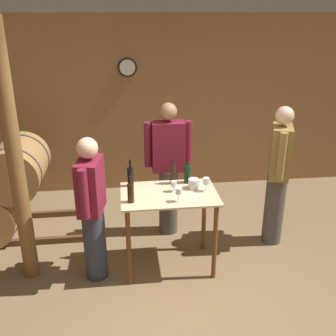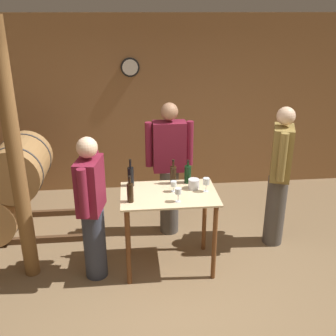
# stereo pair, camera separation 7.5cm
# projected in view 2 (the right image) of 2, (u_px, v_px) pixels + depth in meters

# --- Properties ---
(ground_plane) EXTENTS (14.00, 14.00, 0.00)m
(ground_plane) POSITION_uv_depth(u_px,v_px,m) (182.00, 308.00, 3.87)
(ground_plane) COLOR brown
(back_wall) EXTENTS (8.40, 0.08, 2.70)m
(back_wall) POSITION_uv_depth(u_px,v_px,m) (158.00, 106.00, 6.09)
(back_wall) COLOR #996B42
(back_wall) RESTS_ON ground_plane
(tasting_table) EXTENTS (1.03, 0.68, 0.91)m
(tasting_table) POSITION_uv_depth(u_px,v_px,m) (169.00, 209.00, 4.26)
(tasting_table) COLOR beige
(tasting_table) RESTS_ON ground_plane
(wooden_post) EXTENTS (0.16, 0.16, 2.70)m
(wooden_post) POSITION_uv_depth(u_px,v_px,m) (16.00, 160.00, 3.90)
(wooden_post) COLOR brown
(wooden_post) RESTS_ON ground_plane
(wine_bottle_far_left) EXTENTS (0.07, 0.07, 0.28)m
(wine_bottle_far_left) POSITION_uv_depth(u_px,v_px,m) (130.00, 192.00, 3.96)
(wine_bottle_far_left) COLOR black
(wine_bottle_far_left) RESTS_ON tasting_table
(wine_bottle_left) EXTENTS (0.07, 0.07, 0.31)m
(wine_bottle_left) POSITION_uv_depth(u_px,v_px,m) (131.00, 176.00, 4.33)
(wine_bottle_left) COLOR black
(wine_bottle_left) RESTS_ON tasting_table
(wine_bottle_center) EXTENTS (0.07, 0.07, 0.29)m
(wine_bottle_center) POSITION_uv_depth(u_px,v_px,m) (173.00, 174.00, 4.38)
(wine_bottle_center) COLOR black
(wine_bottle_center) RESTS_ON tasting_table
(wine_bottle_right) EXTENTS (0.08, 0.08, 0.27)m
(wine_bottle_right) POSITION_uv_depth(u_px,v_px,m) (188.00, 174.00, 4.41)
(wine_bottle_right) COLOR black
(wine_bottle_right) RESTS_ON tasting_table
(wine_glass_near_left) EXTENTS (0.07, 0.07, 0.12)m
(wine_glass_near_left) POSITION_uv_depth(u_px,v_px,m) (173.00, 184.00, 4.20)
(wine_glass_near_left) COLOR silver
(wine_glass_near_left) RESTS_ON tasting_table
(wine_glass_near_center) EXTENTS (0.07, 0.07, 0.15)m
(wine_glass_near_center) POSITION_uv_depth(u_px,v_px,m) (178.00, 192.00, 3.97)
(wine_glass_near_center) COLOR silver
(wine_glass_near_center) RESTS_ON tasting_table
(wine_glass_near_right) EXTENTS (0.07, 0.07, 0.15)m
(wine_glass_near_right) POSITION_uv_depth(u_px,v_px,m) (206.00, 182.00, 4.19)
(wine_glass_near_right) COLOR silver
(wine_glass_near_right) RESTS_ON tasting_table
(ice_bucket) EXTENTS (0.12, 0.12, 0.11)m
(ice_bucket) POSITION_uv_depth(u_px,v_px,m) (194.00, 184.00, 4.28)
(ice_bucket) COLOR silver
(ice_bucket) RESTS_ON tasting_table
(person_host) EXTENTS (0.59, 0.24, 1.72)m
(person_host) POSITION_uv_depth(u_px,v_px,m) (169.00, 167.00, 4.89)
(person_host) COLOR #4C4742
(person_host) RESTS_ON ground_plane
(person_visitor_with_scarf) EXTENTS (0.34, 0.56, 1.74)m
(person_visitor_with_scarf) POSITION_uv_depth(u_px,v_px,m) (279.00, 175.00, 4.64)
(person_visitor_with_scarf) COLOR #4C4742
(person_visitor_with_scarf) RESTS_ON ground_plane
(person_visitor_bearded) EXTENTS (0.29, 0.58, 1.60)m
(person_visitor_bearded) POSITION_uv_depth(u_px,v_px,m) (92.00, 207.00, 4.05)
(person_visitor_bearded) COLOR #333847
(person_visitor_bearded) RESTS_ON ground_plane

